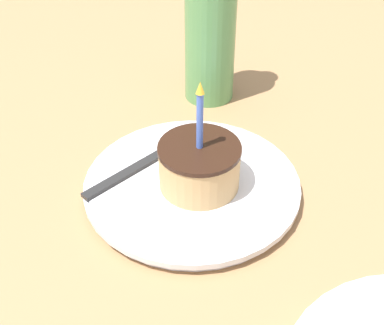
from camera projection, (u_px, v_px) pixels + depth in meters
ground_plane at (184, 215)px, 0.62m from camera, size 2.40×2.40×0.04m
plate at (192, 186)px, 0.61m from camera, size 0.25×0.25×0.02m
cake_slice at (199, 165)px, 0.59m from camera, size 0.09×0.09×0.13m
fork at (158, 155)px, 0.64m from camera, size 0.17×0.11×0.00m
bottle at (210, 31)px, 0.72m from camera, size 0.07×0.07×0.25m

